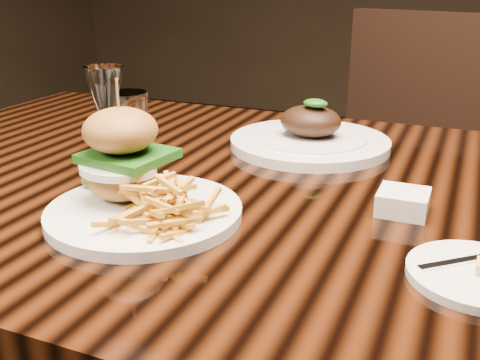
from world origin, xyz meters
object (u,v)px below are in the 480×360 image
at_px(burger_plate, 139,184).
at_px(chair_far, 399,157).
at_px(far_dish, 310,138).
at_px(dining_table, 293,232).
at_px(wine_glass, 106,95).

bearing_deg(burger_plate, chair_far, 99.49).
bearing_deg(burger_plate, far_dish, 93.31).
xyz_separation_m(dining_table, chair_far, (0.05, 0.89, -0.13)).
xyz_separation_m(wine_glass, chair_far, (0.35, 0.93, -0.33)).
relative_size(dining_table, chair_far, 1.68).
height_order(burger_plate, chair_far, chair_far).
bearing_deg(wine_glass, burger_plate, -43.99).
bearing_deg(far_dish, chair_far, 83.05).
height_order(dining_table, wine_glass, wine_glass).
bearing_deg(dining_table, wine_glass, -171.81).
xyz_separation_m(dining_table, burger_plate, (-0.15, -0.18, 0.12)).
relative_size(wine_glass, far_dish, 0.58).
distance_m(wine_glass, chair_far, 1.05).
xyz_separation_m(wine_glass, far_dish, (0.26, 0.25, -0.11)).
relative_size(dining_table, far_dish, 5.48).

